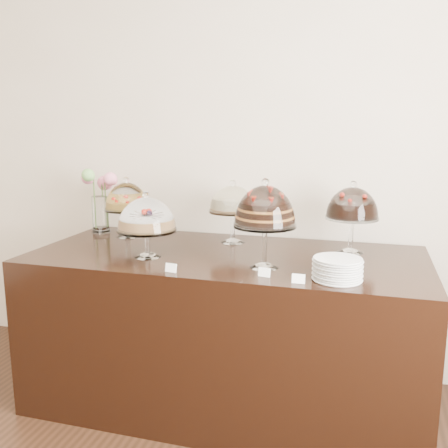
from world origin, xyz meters
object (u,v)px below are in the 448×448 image
(display_counter, at_px, (226,328))
(cake_stand_fruit_tart, at_px, (127,199))
(cake_stand_sugar_sponge, at_px, (147,217))
(flower_vase, at_px, (100,197))
(cake_stand_choco_layer, at_px, (265,209))
(cake_stand_cheesecake, at_px, (233,202))
(cake_stand_dark_choco, at_px, (352,206))
(plate_stack, at_px, (337,269))

(display_counter, relative_size, cake_stand_fruit_tart, 5.64)
(cake_stand_sugar_sponge, bearing_deg, flower_vase, 138.57)
(cake_stand_choco_layer, bearing_deg, cake_stand_cheesecake, 121.54)
(cake_stand_fruit_tart, bearing_deg, cake_stand_cheesecake, 2.86)
(cake_stand_sugar_sponge, bearing_deg, cake_stand_cheesecake, 52.27)
(display_counter, relative_size, cake_stand_sugar_sponge, 6.02)
(cake_stand_dark_choco, xyz_separation_m, flower_vase, (-1.65, 0.10, -0.03))
(flower_vase, bearing_deg, cake_stand_fruit_tart, -18.99)
(cake_stand_dark_choco, distance_m, cake_stand_fruit_tart, 1.41)
(cake_stand_dark_choco, bearing_deg, cake_stand_choco_layer, -133.17)
(cake_stand_fruit_tart, bearing_deg, cake_stand_choco_layer, -24.49)
(cake_stand_fruit_tart, bearing_deg, flower_vase, 161.01)
(flower_vase, bearing_deg, plate_stack, -22.02)
(cake_stand_sugar_sponge, distance_m, cake_stand_fruit_tart, 0.55)
(cake_stand_sugar_sponge, relative_size, cake_stand_cheesecake, 0.94)
(display_counter, relative_size, cake_stand_cheesecake, 5.66)
(cake_stand_cheesecake, xyz_separation_m, cake_stand_dark_choco, (0.71, -0.05, 0.01))
(cake_stand_choco_layer, distance_m, plate_stack, 0.46)
(cake_stand_fruit_tart, bearing_deg, display_counter, -18.07)
(cake_stand_cheesecake, xyz_separation_m, flower_vase, (-0.94, 0.05, -0.01))
(cake_stand_sugar_sponge, distance_m, plate_stack, 1.05)
(cake_stand_choco_layer, height_order, plate_stack, cake_stand_choco_layer)
(cake_stand_choco_layer, xyz_separation_m, plate_stack, (0.37, -0.11, -0.25))
(plate_stack, bearing_deg, cake_stand_sugar_sponge, 172.30)
(cake_stand_fruit_tart, xyz_separation_m, flower_vase, (-0.24, 0.08, -0.01))
(display_counter, bearing_deg, cake_stand_fruit_tart, 161.93)
(cake_stand_cheesecake, relative_size, plate_stack, 1.71)
(cake_stand_choco_layer, relative_size, flower_vase, 1.04)
(cake_stand_sugar_sponge, xyz_separation_m, flower_vase, (-0.58, 0.51, 0.02))
(display_counter, distance_m, cake_stand_dark_choco, 1.01)
(plate_stack, bearing_deg, display_counter, 152.60)
(cake_stand_sugar_sponge, bearing_deg, cake_stand_dark_choco, 21.05)
(display_counter, relative_size, flower_vase, 4.99)
(cake_stand_cheesecake, bearing_deg, cake_stand_dark_choco, -4.23)
(display_counter, distance_m, cake_stand_choco_layer, 0.82)
(cake_stand_dark_choco, bearing_deg, cake_stand_cheesecake, 175.77)
(cake_stand_cheesecake, height_order, plate_stack, cake_stand_cheesecake)
(display_counter, xyz_separation_m, cake_stand_fruit_tart, (-0.74, 0.24, 0.70))
(display_counter, height_order, cake_stand_choco_layer, cake_stand_choco_layer)
(display_counter, height_order, cake_stand_dark_choco, cake_stand_dark_choco)
(cake_stand_choco_layer, bearing_deg, flower_vase, 156.55)
(plate_stack, bearing_deg, cake_stand_fruit_tart, 157.46)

